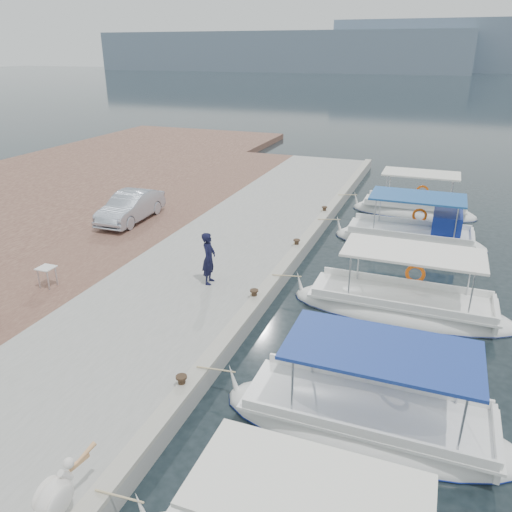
{
  "coord_description": "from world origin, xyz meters",
  "views": [
    {
      "loc": [
        4.88,
        -12.27,
        8.18
      ],
      "look_at": [
        -1.0,
        3.4,
        1.2
      ],
      "focal_mm": 35.0,
      "sensor_mm": 36.0,
      "label": 1
    }
  ],
  "objects": [
    {
      "name": "ground",
      "position": [
        0.0,
        0.0,
        0.0
      ],
      "size": [
        400.0,
        400.0,
        0.0
      ],
      "primitive_type": "plane",
      "color": "black",
      "rests_on": "ground"
    },
    {
      "name": "fishing_caique_d",
      "position": [
        4.05,
        9.97,
        0.19
      ],
      "size": [
        6.71,
        2.49,
        2.83
      ],
      "color": "white",
      "rests_on": "ground"
    },
    {
      "name": "fishing_caique_b",
      "position": [
        4.05,
        -2.79,
        0.12
      ],
      "size": [
        6.93,
        2.4,
        2.83
      ],
      "color": "white",
      "rests_on": "ground"
    },
    {
      "name": "folding_table",
      "position": [
        -7.39,
        -0.15,
        1.02
      ],
      "size": [
        0.55,
        0.55,
        0.73
      ],
      "color": "silver",
      "rests_on": "cobblestone_strip"
    },
    {
      "name": "mooring_bollards",
      "position": [
        -0.35,
        1.5,
        0.69
      ],
      "size": [
        0.28,
        20.28,
        0.33
      ],
      "color": "black",
      "rests_on": "concrete_quay"
    },
    {
      "name": "fishing_caique_e",
      "position": [
        3.8,
        14.55,
        0.13
      ],
      "size": [
        6.43,
        2.23,
        2.83
      ],
      "color": "white",
      "rests_on": "ground"
    },
    {
      "name": "parked_car",
      "position": [
        -8.77,
        7.04,
        1.19
      ],
      "size": [
        1.61,
        4.26,
        1.39
      ],
      "primitive_type": "imported",
      "rotation": [
        0.0,
        0.0,
        0.03
      ],
      "color": "#A9B1C1",
      "rests_on": "cobblestone_strip"
    },
    {
      "name": "concrete_quay",
      "position": [
        -3.0,
        5.0,
        0.25
      ],
      "size": [
        6.0,
        40.0,
        0.5
      ],
      "primitive_type": "cube",
      "color": "gray",
      "rests_on": "ground"
    },
    {
      "name": "cobblestone_strip",
      "position": [
        -8.0,
        5.0,
        0.25
      ],
      "size": [
        4.0,
        40.0,
        0.5
      ],
      "primitive_type": "cube",
      "color": "brown",
      "rests_on": "ground"
    },
    {
      "name": "pelican",
      "position": [
        -0.59,
        -7.54,
        1.06
      ],
      "size": [
        0.61,
        1.4,
        1.08
      ],
      "color": "tan",
      "rests_on": "concrete_quay"
    },
    {
      "name": "fishing_caique_c",
      "position": [
        4.24,
        3.21,
        0.12
      ],
      "size": [
        7.31,
        2.31,
        2.83
      ],
      "color": "white",
      "rests_on": "ground"
    },
    {
      "name": "quay_curb",
      "position": [
        -0.22,
        5.0,
        0.56
      ],
      "size": [
        0.44,
        40.0,
        0.12
      ],
      "primitive_type": "cube",
      "color": "#A3A091",
      "rests_on": "concrete_quay"
    },
    {
      "name": "fisherman",
      "position": [
        -2.27,
        2.1,
        1.44
      ],
      "size": [
        0.54,
        0.74,
        1.87
      ],
      "primitive_type": "imported",
      "rotation": [
        0.0,
        0.0,
        1.72
      ],
      "color": "black",
      "rests_on": "concrete_quay"
    }
  ]
}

